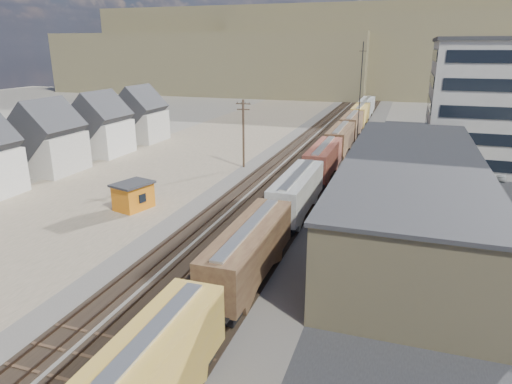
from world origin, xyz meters
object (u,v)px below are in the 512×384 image
(utility_pole_north, at_px, (243,132))
(maintenance_shed, at_px, (133,196))
(parked_car_blue, at_px, (472,193))
(freight_train, at_px, (333,148))

(utility_pole_north, relative_size, maintenance_shed, 2.08)
(parked_car_blue, bearing_deg, maintenance_shed, 148.97)
(utility_pole_north, xyz_separation_m, parked_car_blue, (30.59, -5.14, -4.62))
(freight_train, height_order, parked_car_blue, freight_train)
(freight_train, distance_m, utility_pole_north, 13.59)
(utility_pole_north, xyz_separation_m, maintenance_shed, (-5.35, -20.98, -3.75))
(utility_pole_north, bearing_deg, freight_train, 23.00)
(freight_train, xyz_separation_m, parked_car_blue, (18.29, -10.36, -2.11))
(freight_train, xyz_separation_m, utility_pole_north, (-12.30, -5.22, 2.50))
(freight_train, height_order, maintenance_shed, freight_train)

